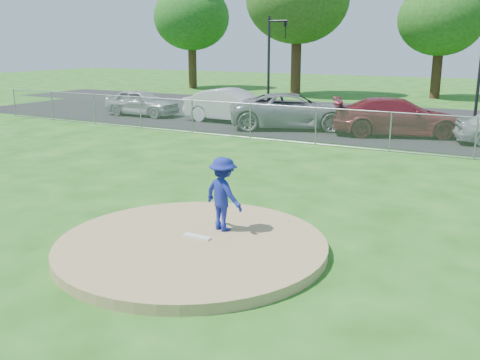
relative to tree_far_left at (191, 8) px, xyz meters
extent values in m
plane|color=#195211|center=(22.00, -23.00, -7.06)|extent=(120.00, 120.00, 0.00)
cylinder|color=#967F52|center=(22.00, -33.00, -6.96)|extent=(5.40, 5.40, 0.20)
cube|color=white|center=(22.00, -32.80, -6.84)|extent=(0.60, 0.15, 0.04)
cube|color=gray|center=(22.00, -21.00, -6.31)|extent=(40.00, 0.06, 1.50)
cube|color=black|center=(22.00, -16.50, -7.05)|extent=(50.00, 8.00, 0.01)
cube|color=black|center=(22.00, -9.00, -7.06)|extent=(60.00, 7.00, 0.01)
cylinder|color=#372614|center=(0.00, 0.00, -4.96)|extent=(0.74, 0.74, 4.20)
ellipsoid|color=#154E14|center=(0.00, 0.00, -0.84)|extent=(6.72, 6.72, 5.71)
ellipsoid|color=#154E14|center=(0.00, 0.00, 0.33)|extent=(5.91, 5.91, 5.03)
cylinder|color=#362213|center=(11.00, -2.00, -4.61)|extent=(0.78, 0.78, 4.90)
cylinder|color=#331F12|center=(21.00, 1.00, -5.13)|extent=(0.72, 0.72, 3.85)
ellipsoid|color=#1A4F15|center=(21.00, 1.00, -1.36)|extent=(6.16, 6.16, 5.24)
ellipsoid|color=#1A4F15|center=(21.00, 1.00, -0.28)|extent=(5.42, 5.42, 4.61)
cylinder|color=black|center=(13.00, -11.00, -4.26)|extent=(0.16, 0.16, 5.60)
cylinder|color=black|center=(13.60, -11.00, -1.76)|extent=(1.20, 0.12, 0.12)
imported|color=black|center=(14.08, -11.00, -2.26)|extent=(0.16, 0.20, 1.00)
cylinder|color=black|center=(25.00, -11.00, -4.26)|extent=(0.16, 0.16, 5.60)
imported|color=navy|center=(22.22, -32.12, -6.08)|extent=(1.14, 0.86, 1.56)
cone|color=orange|center=(15.05, -17.84, -6.65)|extent=(0.41, 0.41, 0.80)
imported|color=#A7A6AB|center=(8.15, -17.39, -6.31)|extent=(4.43, 1.92, 1.49)
imported|color=silver|center=(13.94, -17.16, -6.20)|extent=(5.23, 1.95, 1.71)
imported|color=gray|center=(17.51, -17.51, -6.21)|extent=(6.67, 5.02, 1.68)
imported|color=maroon|center=(22.41, -17.20, -6.22)|extent=(6.17, 4.19, 1.66)
camera|label=1|loc=(27.67, -41.30, -3.04)|focal=40.00mm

